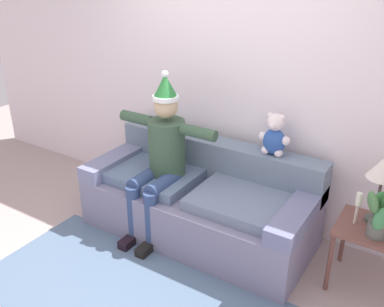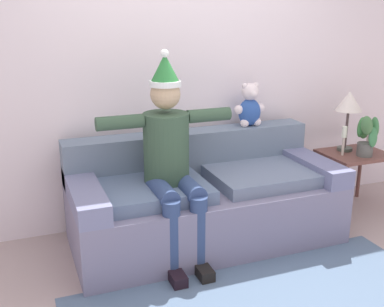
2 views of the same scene
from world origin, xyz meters
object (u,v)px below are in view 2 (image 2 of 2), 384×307
at_px(table_lamp, 349,104).
at_px(candle_short, 368,135).
at_px(couch, 204,200).
at_px(person_seated, 170,156).
at_px(candle_tall, 344,137).
at_px(side_table, 354,161).
at_px(potted_plant, 367,135).
at_px(teddy_bear, 250,107).

xyz_separation_m(table_lamp, candle_short, (0.21, -0.06, -0.29)).
bearing_deg(couch, person_seated, -153.88).
bearing_deg(candle_short, candle_tall, -169.58).
distance_m(side_table, potted_plant, 0.30).
bearing_deg(teddy_bear, side_table, -14.69).
distance_m(person_seated, candle_tall, 1.71).
bearing_deg(side_table, couch, -178.15).
bearing_deg(couch, candle_tall, 1.23).
bearing_deg(table_lamp, couch, -174.37).
bearing_deg(person_seated, candle_short, 7.10).
distance_m(person_seated, side_table, 1.90).
bearing_deg(candle_tall, couch, -178.77).
distance_m(person_seated, table_lamp, 1.85).
bearing_deg(potted_plant, table_lamp, 104.73).
distance_m(side_table, table_lamp, 0.53).
xyz_separation_m(side_table, table_lamp, (-0.05, 0.10, 0.52)).
height_order(table_lamp, candle_short, table_lamp).
distance_m(table_lamp, candle_tall, 0.31).
bearing_deg(couch, candle_short, 3.02).
relative_size(teddy_bear, candle_tall, 1.42).
bearing_deg(candle_tall, teddy_bear, 161.25).
relative_size(table_lamp, candle_tall, 2.08).
bearing_deg(candle_tall, person_seated, -173.55).
height_order(teddy_bear, side_table, teddy_bear).
distance_m(teddy_bear, side_table, 1.14).
relative_size(person_seated, side_table, 2.65).
distance_m(couch, teddy_bear, 0.92).
distance_m(couch, candle_short, 1.74).
bearing_deg(teddy_bear, couch, -151.24).
bearing_deg(potted_plant, candle_short, 44.88).
relative_size(person_seated, teddy_bear, 4.05).
bearing_deg(candle_tall, potted_plant, -28.58).
xyz_separation_m(person_seated, potted_plant, (1.87, 0.10, -0.05)).
height_order(side_table, candle_short, candle_short).
bearing_deg(teddy_bear, potted_plant, -20.58).
height_order(person_seated, table_lamp, person_seated).
height_order(side_table, candle_tall, candle_tall).
xyz_separation_m(teddy_bear, side_table, (0.98, -0.26, -0.53)).
xyz_separation_m(side_table, candle_short, (0.16, 0.04, 0.23)).
relative_size(table_lamp, potted_plant, 1.41).
height_order(couch, potted_plant, potted_plant).
xyz_separation_m(couch, candle_tall, (1.37, 0.03, 0.39)).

